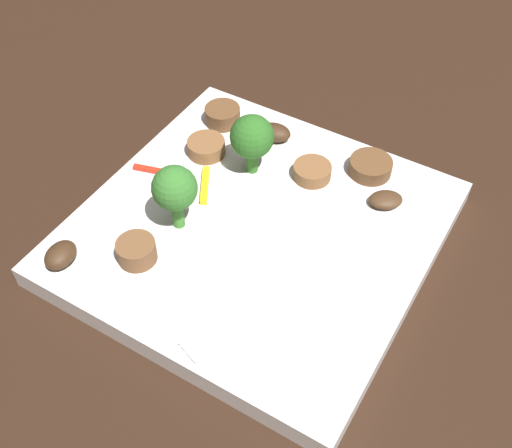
{
  "coord_description": "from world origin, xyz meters",
  "views": [
    {
      "loc": [
        0.27,
        0.16,
        0.36
      ],
      "look_at": [
        0.0,
        0.0,
        0.02
      ],
      "focal_mm": 44.41,
      "sensor_mm": 36.0,
      "label": 1
    }
  ],
  "objects_px": {
    "fork": "(280,291)",
    "mushroom_1": "(275,132)",
    "broccoli_floret_0": "(252,138)",
    "sausage_slice_4": "(222,115)",
    "plate": "(256,232)",
    "sausage_slice_2": "(371,167)",
    "broccoli_floret_1": "(175,190)",
    "pepper_strip_0": "(205,185)",
    "pepper_strip_1": "(156,171)",
    "sausage_slice_3": "(137,251)",
    "mushroom_0": "(386,200)",
    "sausage_slice_1": "(312,172)",
    "mushroom_2": "(61,255)",
    "sausage_slice_0": "(206,147)"
  },
  "relations": [
    {
      "from": "fork",
      "to": "mushroom_1",
      "type": "height_order",
      "value": "mushroom_1"
    },
    {
      "from": "broccoli_floret_0",
      "to": "sausage_slice_4",
      "type": "relative_size",
      "value": 1.71
    },
    {
      "from": "plate",
      "to": "sausage_slice_2",
      "type": "relative_size",
      "value": 7.3
    },
    {
      "from": "mushroom_1",
      "to": "broccoli_floret_1",
      "type": "bearing_deg",
      "value": -5.71
    },
    {
      "from": "sausage_slice_4",
      "to": "pepper_strip_0",
      "type": "relative_size",
      "value": 0.79
    },
    {
      "from": "mushroom_1",
      "to": "pepper_strip_1",
      "type": "height_order",
      "value": "mushroom_1"
    },
    {
      "from": "plate",
      "to": "pepper_strip_0",
      "type": "xyz_separation_m",
      "value": [
        -0.01,
        -0.05,
        0.01
      ]
    },
    {
      "from": "sausage_slice_3",
      "to": "mushroom_0",
      "type": "height_order",
      "value": "sausage_slice_3"
    },
    {
      "from": "sausage_slice_1",
      "to": "pepper_strip_1",
      "type": "xyz_separation_m",
      "value": [
        0.06,
        -0.11,
        -0.0
      ]
    },
    {
      "from": "sausage_slice_1",
      "to": "broccoli_floret_0",
      "type": "bearing_deg",
      "value": -68.63
    },
    {
      "from": "sausage_slice_4",
      "to": "mushroom_1",
      "type": "height_order",
      "value": "same"
    },
    {
      "from": "plate",
      "to": "mushroom_1",
      "type": "distance_m",
      "value": 0.1
    },
    {
      "from": "pepper_strip_0",
      "to": "broccoli_floret_1",
      "type": "bearing_deg",
      "value": 7.36
    },
    {
      "from": "fork",
      "to": "mushroom_2",
      "type": "distance_m",
      "value": 0.15
    },
    {
      "from": "sausage_slice_2",
      "to": "sausage_slice_4",
      "type": "bearing_deg",
      "value": -87.05
    },
    {
      "from": "sausage_slice_4",
      "to": "pepper_strip_1",
      "type": "xyz_separation_m",
      "value": [
        0.08,
        -0.01,
        -0.01
      ]
    },
    {
      "from": "sausage_slice_0",
      "to": "sausage_slice_4",
      "type": "bearing_deg",
      "value": -165.52
    },
    {
      "from": "plate",
      "to": "fork",
      "type": "bearing_deg",
      "value": 45.72
    },
    {
      "from": "broccoli_floret_1",
      "to": "mushroom_2",
      "type": "relative_size",
      "value": 2.08
    },
    {
      "from": "sausage_slice_3",
      "to": "pepper_strip_0",
      "type": "relative_size",
      "value": 0.73
    },
    {
      "from": "broccoli_floret_0",
      "to": "mushroom_1",
      "type": "distance_m",
      "value": 0.05
    },
    {
      "from": "sausage_slice_1",
      "to": "sausage_slice_3",
      "type": "distance_m",
      "value": 0.15
    },
    {
      "from": "sausage_slice_0",
      "to": "sausage_slice_2",
      "type": "height_order",
      "value": "same"
    },
    {
      "from": "plate",
      "to": "fork",
      "type": "distance_m",
      "value": 0.06
    },
    {
      "from": "sausage_slice_2",
      "to": "pepper_strip_1",
      "type": "bearing_deg",
      "value": -58.94
    },
    {
      "from": "plate",
      "to": "mushroom_0",
      "type": "height_order",
      "value": "mushroom_0"
    },
    {
      "from": "sausage_slice_0",
      "to": "mushroom_1",
      "type": "xyz_separation_m",
      "value": [
        -0.04,
        0.04,
        0.0
      ]
    },
    {
      "from": "sausage_slice_0",
      "to": "sausage_slice_3",
      "type": "relative_size",
      "value": 1.12
    },
    {
      "from": "sausage_slice_4",
      "to": "mushroom_0",
      "type": "distance_m",
      "value": 0.16
    },
    {
      "from": "mushroom_1",
      "to": "mushroom_2",
      "type": "height_order",
      "value": "same"
    },
    {
      "from": "broccoli_floret_0",
      "to": "sausage_slice_2",
      "type": "distance_m",
      "value": 0.1
    },
    {
      "from": "sausage_slice_0",
      "to": "sausage_slice_4",
      "type": "distance_m",
      "value": 0.04
    },
    {
      "from": "sausage_slice_2",
      "to": "sausage_slice_4",
      "type": "xyz_separation_m",
      "value": [
        0.01,
        -0.13,
        0.0
      ]
    },
    {
      "from": "broccoli_floret_1",
      "to": "sausage_slice_1",
      "type": "relative_size",
      "value": 1.8
    },
    {
      "from": "sausage_slice_0",
      "to": "pepper_strip_0",
      "type": "bearing_deg",
      "value": 32.15
    },
    {
      "from": "sausage_slice_0",
      "to": "mushroom_1",
      "type": "height_order",
      "value": "mushroom_1"
    },
    {
      "from": "broccoli_floret_0",
      "to": "mushroom_1",
      "type": "bearing_deg",
      "value": -175.01
    },
    {
      "from": "fork",
      "to": "mushroom_0",
      "type": "distance_m",
      "value": 0.12
    },
    {
      "from": "plate",
      "to": "pepper_strip_1",
      "type": "bearing_deg",
      "value": -93.81
    },
    {
      "from": "sausage_slice_3",
      "to": "mushroom_0",
      "type": "bearing_deg",
      "value": 137.24
    },
    {
      "from": "sausage_slice_4",
      "to": "pepper_strip_0",
      "type": "xyz_separation_m",
      "value": [
        0.07,
        0.03,
        -0.0
      ]
    },
    {
      "from": "mushroom_2",
      "to": "pepper_strip_0",
      "type": "relative_size",
      "value": 0.68
    },
    {
      "from": "plate",
      "to": "sausage_slice_4",
      "type": "xyz_separation_m",
      "value": [
        -0.09,
        -0.09,
        0.02
      ]
    },
    {
      "from": "broccoli_floret_1",
      "to": "sausage_slice_4",
      "type": "height_order",
      "value": "broccoli_floret_1"
    },
    {
      "from": "sausage_slice_4",
      "to": "sausage_slice_1",
      "type": "bearing_deg",
      "value": 77.64
    },
    {
      "from": "mushroom_2",
      "to": "plate",
      "type": "bearing_deg",
      "value": 135.42
    },
    {
      "from": "mushroom_1",
      "to": "pepper_strip_0",
      "type": "xyz_separation_m",
      "value": [
        0.08,
        -0.02,
        -0.0
      ]
    },
    {
      "from": "sausage_slice_2",
      "to": "broccoli_floret_1",
      "type": "bearing_deg",
      "value": -38.21
    },
    {
      "from": "mushroom_1",
      "to": "pepper_strip_0",
      "type": "height_order",
      "value": "mushroom_1"
    },
    {
      "from": "plate",
      "to": "mushroom_1",
      "type": "height_order",
      "value": "mushroom_1"
    }
  ]
}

